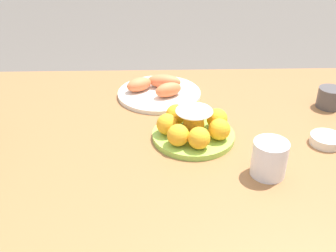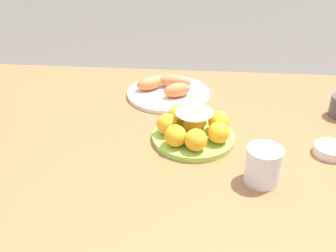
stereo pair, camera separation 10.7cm
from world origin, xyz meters
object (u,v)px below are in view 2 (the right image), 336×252
at_px(cake_plate, 193,128).
at_px(cup_far, 263,165).
at_px(seafood_platter, 168,90).
at_px(dining_table, 144,159).
at_px(sauce_bowl, 331,150).

xyz_separation_m(cake_plate, cup_far, (-0.17, 0.17, 0.01)).
bearing_deg(cup_far, seafood_platter, -59.59).
relative_size(dining_table, cup_far, 17.40).
xyz_separation_m(dining_table, sauce_bowl, (-0.50, 0.04, 0.09)).
relative_size(cake_plate, cup_far, 2.54).
height_order(cake_plate, sauce_bowl, cake_plate).
xyz_separation_m(sauce_bowl, seafood_platter, (0.45, -0.31, 0.00)).
bearing_deg(dining_table, sauce_bowl, 175.43).
bearing_deg(seafood_platter, sauce_bowl, 145.23).
bearing_deg(cup_far, dining_table, -28.82).
bearing_deg(seafood_platter, cake_plate, 108.79).
relative_size(dining_table, seafood_platter, 5.62).
bearing_deg(sauce_bowl, dining_table, -4.57).
bearing_deg(dining_table, cup_far, 151.18).
xyz_separation_m(cake_plate, seafood_platter, (0.09, -0.28, -0.02)).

